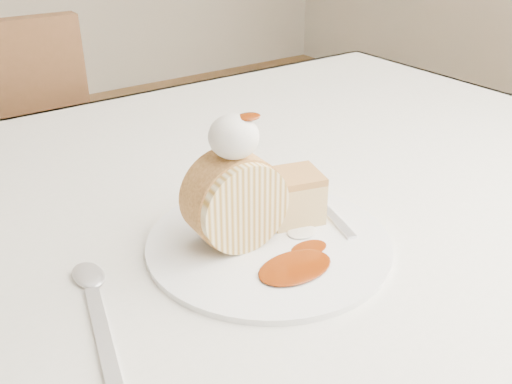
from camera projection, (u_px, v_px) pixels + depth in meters
table at (208, 259)px, 0.76m from camera, size 1.40×0.90×0.75m
plate at (269, 242)px, 0.62m from camera, size 0.33×0.33×0.01m
roulade_slice at (235, 201)px, 0.60m from camera, size 0.10×0.06×0.10m
cake_chunk at (293, 199)px, 0.65m from camera, size 0.07×0.07×0.05m
whipped_cream at (234, 137)px, 0.56m from camera, size 0.05×0.05×0.05m
caramel_drizzle at (248, 111)px, 0.55m from camera, size 0.03×0.02×0.01m
caramel_pool at (295, 267)px, 0.57m from camera, size 0.09×0.07×0.00m
fork at (330, 213)px, 0.67m from camera, size 0.06×0.16×0.00m
spoon at (103, 336)px, 0.49m from camera, size 0.07×0.18×0.00m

